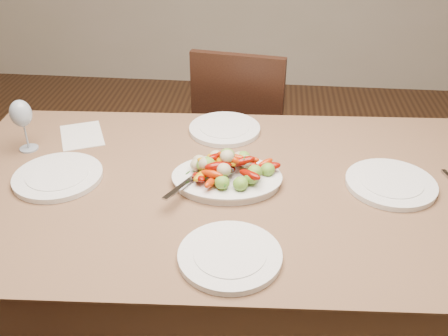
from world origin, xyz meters
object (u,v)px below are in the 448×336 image
Objects in this scene: serving_platter at (227,180)px; wine_glass at (23,124)px; dining_table at (224,270)px; plate_far at (225,129)px; chair_far at (245,133)px; plate_left at (58,177)px; plate_right at (391,184)px; plate_near at (230,256)px.

wine_glass reaches higher than serving_platter.
plate_far reaches higher than dining_table.
plate_far is at bearing 93.31° from chair_far.
serving_platter is 0.56m from plate_left.
plate_left reaches higher than dining_table.
dining_table is at bearing -175.47° from plate_right.
plate_right is 1.04× the size of plate_near.
serving_platter is at bearing 96.73° from plate_near.
plate_right reaches higher than dining_table.
chair_far is 0.94m from serving_platter.
serving_platter is at bearing -11.45° from wine_glass.
plate_left and plate_near have the same top height.
serving_platter is (-0.01, -0.89, 0.30)m from chair_far.
plate_left is (-0.56, -0.92, 0.29)m from chair_far.
plate_near is (0.04, -0.36, -0.00)m from serving_platter.
plate_right is 1.28m from wine_glass.
wine_glass is (-0.75, -0.74, 0.39)m from chair_far.
plate_left is 1.06× the size of plate_far.
plate_right is at bearing 3.52° from plate_left.
plate_right is (1.09, 0.07, 0.00)m from plate_left.
plate_far is 0.73m from wine_glass.
dining_table is 0.90m from chair_far.
chair_far is 1.12m from plate_left.
plate_far is 0.99× the size of plate_near.
wine_glass is at bearing 135.07° from plate_left.
plate_right and plate_far have the same top height.
plate_far is (-0.05, -0.53, 0.29)m from chair_far.
wine_glass is (-0.78, 0.51, 0.09)m from plate_near.
plate_left is 1.42× the size of wine_glass.
wine_glass is (-0.18, 0.18, 0.09)m from plate_left.
plate_right is at bearing 4.53° from dining_table.
serving_platter is 0.53m from plate_right.
dining_table is 1.94× the size of chair_far.
dining_table is 0.66m from plate_right.
plate_right is (0.52, -0.85, 0.29)m from chair_far.
wine_glass is (-0.70, -0.21, 0.09)m from plate_far.
chair_far is at bearing 91.59° from plate_near.
chair_far is at bearing 121.41° from plate_right.
chair_far reaches higher than plate_left.
serving_platter reaches higher than plate_near.
chair_far is at bearing 58.44° from plate_left.
plate_right is (0.53, 0.04, -0.00)m from serving_platter.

